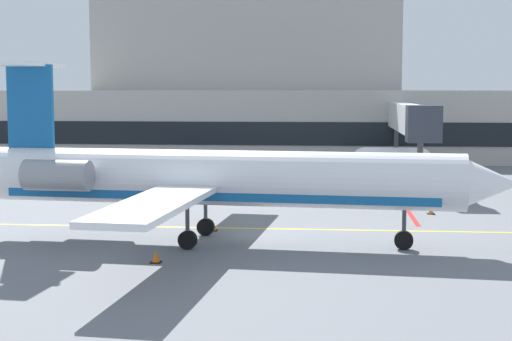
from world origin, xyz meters
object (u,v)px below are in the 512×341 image
object	(u,v)px
baggage_tug	(115,173)
regional_jet	(209,178)
pushback_tractor	(386,182)
fuel_tank	(392,159)

from	to	relation	value
baggage_tug	regional_jet	bearing A→B (deg)	-63.79
pushback_tractor	baggage_tug	bearing A→B (deg)	169.27
baggage_tug	fuel_tank	distance (m)	24.51
baggage_tug	fuel_tank	xyz separation A→B (m)	(22.64, 9.39, 0.43)
baggage_tug	pushback_tractor	xyz separation A→B (m)	(21.09, -4.00, -0.03)
regional_jet	baggage_tug	size ratio (longest dim) A/B	8.81
regional_jet	baggage_tug	world-z (taller)	regional_jet
pushback_tractor	regional_jet	bearing A→B (deg)	-118.84
regional_jet	baggage_tug	xyz separation A→B (m)	(-11.00, 22.33, -2.29)
baggage_tug	pushback_tractor	size ratio (longest dim) A/B	0.84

